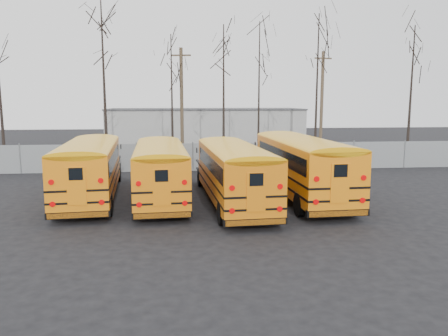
{
  "coord_description": "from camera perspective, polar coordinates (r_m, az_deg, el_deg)",
  "views": [
    {
      "loc": [
        -0.8,
        -19.3,
        5.06
      ],
      "look_at": [
        1.36,
        2.86,
        1.6
      ],
      "focal_mm": 35.0,
      "sensor_mm": 36.0,
      "label": 1
    }
  ],
  "objects": [
    {
      "name": "tree_1",
      "position": [
        35.81,
        -15.39,
        10.48
      ],
      "size": [
        0.26,
        0.26,
        12.57
      ],
      "primitive_type": "cone",
      "color": "black",
      "rests_on": "ground"
    },
    {
      "name": "bus_c",
      "position": [
        21.18,
        1.22,
        -0.08
      ],
      "size": [
        3.17,
        10.98,
        3.04
      ],
      "rotation": [
        0.0,
        0.0,
        0.06
      ],
      "color": "black",
      "rests_on": "ground"
    },
    {
      "name": "bus_d",
      "position": [
        23.03,
        9.98,
        0.82
      ],
      "size": [
        3.14,
        11.71,
        3.25
      ],
      "rotation": [
        0.0,
        0.0,
        0.04
      ],
      "color": "black",
      "rests_on": "ground"
    },
    {
      "name": "bus_a",
      "position": [
        23.27,
        -17.11,
        0.43
      ],
      "size": [
        3.53,
        11.24,
        3.1
      ],
      "rotation": [
        0.0,
        0.0,
        0.09
      ],
      "color": "black",
      "rests_on": "ground"
    },
    {
      "name": "bus_b",
      "position": [
        22.36,
        -8.34,
        0.23
      ],
      "size": [
        3.07,
        10.79,
        2.98
      ],
      "rotation": [
        0.0,
        0.0,
        0.06
      ],
      "color": "black",
      "rests_on": "ground"
    },
    {
      "name": "tree_5",
      "position": [
        36.38,
        12.03,
        9.98
      ],
      "size": [
        0.26,
        0.26,
        11.81
      ],
      "primitive_type": "cone",
      "color": "black",
      "rests_on": "ground"
    },
    {
      "name": "distant_building",
      "position": [
        51.46,
        -2.46,
        5.42
      ],
      "size": [
        22.0,
        8.0,
        4.0
      ],
      "primitive_type": "cube",
      "color": "#A6A5A1",
      "rests_on": "ground"
    },
    {
      "name": "tree_6",
      "position": [
        41.88,
        23.22,
        9.01
      ],
      "size": [
        0.26,
        0.26,
        11.4
      ],
      "primitive_type": "cone",
      "color": "black",
      "rests_on": "ground"
    },
    {
      "name": "utility_pole_left",
      "position": [
        37.75,
        -5.55,
        8.46
      ],
      "size": [
        1.68,
        0.38,
        9.42
      ],
      "rotation": [
        0.0,
        0.0,
        -0.15
      ],
      "color": "#4B3C2A",
      "rests_on": "ground"
    },
    {
      "name": "tree_2",
      "position": [
        35.77,
        -6.81,
        8.86
      ],
      "size": [
        0.26,
        0.26,
        10.23
      ],
      "primitive_type": "cone",
      "color": "black",
      "rests_on": "ground"
    },
    {
      "name": "fence",
      "position": [
        31.57,
        -4.08,
        1.42
      ],
      "size": [
        40.0,
        0.04,
        2.0
      ],
      "primitive_type": "cube",
      "color": "gray",
      "rests_on": "ground"
    },
    {
      "name": "tree_4",
      "position": [
        36.77,
        4.58,
        9.79
      ],
      "size": [
        0.26,
        0.26,
        11.39
      ],
      "primitive_type": "cone",
      "color": "black",
      "rests_on": "ground"
    },
    {
      "name": "utility_pole_right",
      "position": [
        41.69,
        12.64,
        8.35
      ],
      "size": [
        1.68,
        0.4,
        9.47
      ],
      "rotation": [
        0.0,
        0.0,
        0.17
      ],
      "color": "brown",
      "rests_on": "ground"
    },
    {
      "name": "tree_3",
      "position": [
        35.32,
        -0.05,
        9.5
      ],
      "size": [
        0.26,
        0.26,
        10.94
      ],
      "primitive_type": "cone",
      "color": "black",
      "rests_on": "ground"
    },
    {
      "name": "ground",
      "position": [
        19.97,
        -3.12,
        -5.86
      ],
      "size": [
        120.0,
        120.0,
        0.0
      ],
      "primitive_type": "plane",
      "color": "black",
      "rests_on": "ground"
    }
  ]
}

